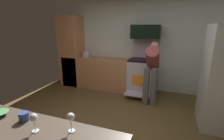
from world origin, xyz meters
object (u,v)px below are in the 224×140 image
object	(u,v)px
wine_glass_near	(34,119)
stock_pot	(86,54)
wine_glass_far	(71,118)
mug_coffee	(24,117)
oven_range	(143,75)
person_cook	(152,68)
microwave	(146,32)

from	to	relation	value
wine_glass_near	stock_pot	world-z (taller)	stock_pot
wine_glass_far	stock_pot	size ratio (longest dim) A/B	0.79
wine_glass_near	mug_coffee	xyz separation A→B (m)	(-0.23, 0.09, -0.08)
oven_range	person_cook	world-z (taller)	oven_range
wine_glass_near	stock_pot	distance (m)	3.58
microwave	wine_glass_far	size ratio (longest dim) A/B	4.21
stock_pot	person_cook	bearing A→B (deg)	-15.11
wine_glass_near	stock_pot	xyz separation A→B (m)	(-1.33, 3.33, -0.03)
oven_range	mug_coffee	world-z (taller)	oven_range
person_cook	stock_pot	xyz separation A→B (m)	(-2.02, 0.54, 0.12)
oven_range	person_cook	bearing A→B (deg)	-62.76
microwave	oven_range	bearing A→B (deg)	-90.00
wine_glass_near	oven_range	bearing A→B (deg)	82.92
wine_glass_far	mug_coffee	size ratio (longest dim) A/B	1.88
oven_range	wine_glass_near	bearing A→B (deg)	-97.08
oven_range	mug_coffee	bearing A→B (deg)	-101.28
oven_range	person_cook	distance (m)	0.70
person_cook	stock_pot	size ratio (longest dim) A/B	6.50
oven_range	mug_coffee	xyz separation A→B (m)	(-0.64, -3.22, 0.44)
person_cook	oven_range	bearing A→B (deg)	117.24
mug_coffee	stock_pot	world-z (taller)	stock_pot
microwave	person_cook	size ratio (longest dim) A/B	0.51
wine_glass_near	wine_glass_far	xyz separation A→B (m)	(0.30, 0.11, 0.01)
stock_pot	microwave	bearing A→B (deg)	2.63
person_cook	wine_glass_near	xyz separation A→B (m)	(-0.68, -2.78, 0.15)
mug_coffee	wine_glass_far	bearing A→B (deg)	1.65
wine_glass_far	mug_coffee	bearing A→B (deg)	-178.35
person_cook	stock_pot	world-z (taller)	person_cook
microwave	mug_coffee	world-z (taller)	microwave
person_cook	wine_glass_near	bearing A→B (deg)	-103.83
oven_range	stock_pot	xyz separation A→B (m)	(-1.74, 0.01, 0.48)
wine_glass_far	mug_coffee	world-z (taller)	wine_glass_far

